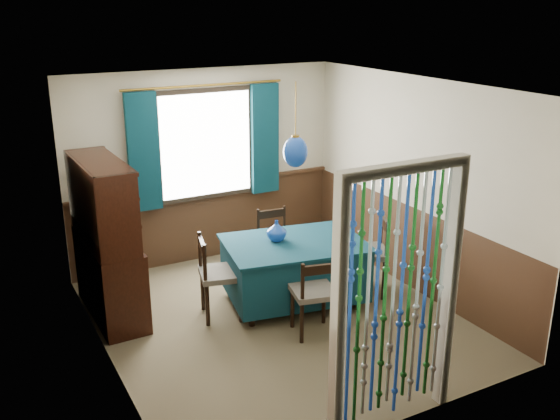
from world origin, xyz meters
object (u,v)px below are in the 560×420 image
chair_right (369,252)px  vase_table (277,231)px  chair_left (218,274)px  pendant_lamp (295,152)px  chair_far (276,242)px  sideboard (108,263)px  vase_sideboard (103,221)px  bowl_shelf (115,216)px  dining_table (294,268)px  chair_near (314,293)px

chair_right → vase_table: 1.14m
chair_right → chair_left: bearing=107.8°
chair_left → pendant_lamp: 1.56m
chair_far → sideboard: sideboard is taller
vase_table → vase_sideboard: size_ratio=1.08×
chair_right → vase_table: bearing=99.7°
vase_table → bowl_shelf: size_ratio=1.07×
sideboard → bowl_shelf: (0.06, -0.26, 0.61)m
bowl_shelf → vase_table: bearing=-10.3°
dining_table → pendant_lamp: size_ratio=1.89×
dining_table → bowl_shelf: bowl_shelf is taller
chair_near → vase_table: size_ratio=4.06×
bowl_shelf → chair_right: bearing=-13.1°
chair_far → chair_right: (0.74, -0.91, 0.05)m
chair_far → pendant_lamp: pendant_lamp is taller
dining_table → sideboard: (-1.90, 0.71, 0.17)m
chair_left → chair_far: bearing=134.6°
chair_right → pendant_lamp: 1.55m
pendant_lamp → bowl_shelf: pendant_lamp is taller
bowl_shelf → vase_sideboard: size_ratio=1.01×
chair_left → chair_near: bearing=54.4°
chair_far → bowl_shelf: bowl_shelf is taller
sideboard → vase_sideboard: size_ratio=8.79×
vase_table → bowl_shelf: 1.76m
chair_left → chair_right: bearing=94.5°
chair_far → vase_sideboard: (-1.99, 0.32, 0.51)m
chair_near → pendant_lamp: pendant_lamp is taller
chair_left → pendant_lamp: bearing=96.9°
dining_table → chair_near: size_ratio=1.96×
chair_near → chair_far: chair_near is taller
chair_near → chair_left: size_ratio=0.94×
vase_table → bowl_shelf: bowl_shelf is taller
bowl_shelf → vase_sideboard: bowl_shelf is taller
chair_left → bowl_shelf: bowl_shelf is taller
vase_sideboard → vase_table: bearing=-27.9°
dining_table → vase_sideboard: vase_sideboard is taller
chair_right → vase_sideboard: (-2.73, 1.22, 0.46)m
sideboard → vase_sideboard: bearing=78.3°
chair_far → bowl_shelf: size_ratio=4.33×
dining_table → chair_near: (-0.18, -0.72, 0.03)m
chair_right → chair_near: bearing=143.9°
chair_right → sideboard: sideboard is taller
chair_left → sideboard: bearing=-106.7°
chair_left → vase_table: (0.73, 0.03, 0.35)m
chair_right → vase_sideboard: vase_sideboard is taller
chair_near → vase_table: 0.95m
sideboard → pendant_lamp: pendant_lamp is taller
chair_right → bowl_shelf: (-2.73, 0.64, 0.71)m
dining_table → chair_far: 0.74m
chair_near → sideboard: (-1.73, 1.43, 0.14)m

